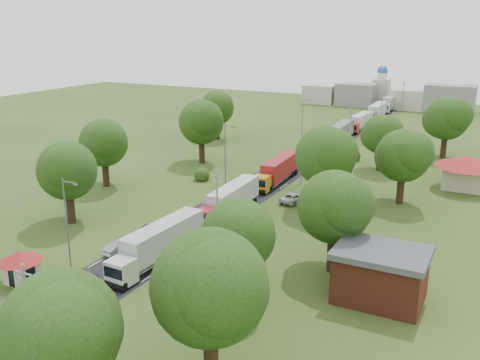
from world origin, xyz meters
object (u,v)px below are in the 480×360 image
Objects in this scene: guard_booth at (20,263)px; pedestrian_near at (40,304)px; info_sign at (327,148)px; car_lane_front at (81,281)px; boom_barrier at (65,287)px; car_lane_mid at (120,247)px; truck_0 at (159,243)px.

guard_booth is 2.40× the size of pedestrian_near.
info_sign is 58.48m from car_lane_front.
car_lane_mid is (-1.64, 10.24, -0.17)m from boom_barrier.
pedestrian_near is at bearing -29.09° from guard_booth.
boom_barrier is 60.39m from info_sign.
boom_barrier is at bearing 84.79° from car_lane_front.
truck_0 is at bearing -106.04° from car_lane_front.
boom_barrier is 5.04× the size of pedestrian_near.
boom_barrier is 10.37m from car_lane_mid.
boom_barrier is 11.14m from truck_0.
truck_0 is 14.36m from pedestrian_near.
info_sign reaches higher than boom_barrier.
guard_booth reaches higher than boom_barrier.
car_lane_mid is at bearing -178.09° from truck_0.
guard_booth is 7.31m from pedestrian_near.
car_lane_front is (6.20, 1.90, -1.49)m from guard_booth.
info_sign is at bearing -92.20° from car_lane_mid.
boom_barrier is 2.10× the size of guard_booth.
pedestrian_near is at bearing -82.70° from boom_barrier.
car_lane_front is (-6.20, -58.11, -2.33)m from info_sign.
truck_0 is 5.57m from car_lane_mid.
pedestrian_near is at bearing -95.50° from info_sign.
guard_booth is 11.16m from car_lane_mid.
car_lane_front reaches higher than boom_barrier.
truck_0 is 3.79× the size of car_lane_front.
truck_0 is at bearing 47.46° from guard_booth.
truck_0 reaches higher than car_lane_front.
guard_booth reaches higher than pedestrian_near.
guard_booth is at bearing 74.87° from car_lane_mid.
guard_booth is 1.07× the size of info_sign.
pedestrian_near is (0.45, -3.50, 0.02)m from boom_barrier.
info_sign reaches higher than pedestrian_near.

